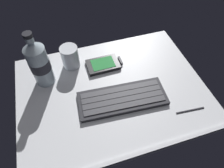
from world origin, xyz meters
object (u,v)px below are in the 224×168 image
at_px(juice_cup, 70,58).
at_px(water_bottle, 39,63).
at_px(stylus_pen, 190,110).
at_px(handheld_device, 105,64).
at_px(keyboard, 122,98).

height_order(juice_cup, water_bottle, water_bottle).
distance_m(juice_cup, stylus_pen, 0.45).
xyz_separation_m(handheld_device, juice_cup, (-0.12, 0.04, 0.03)).
bearing_deg(juice_cup, handheld_device, -18.71).
xyz_separation_m(juice_cup, water_bottle, (-0.10, -0.05, 0.05)).
height_order(handheld_device, stylus_pen, handheld_device).
xyz_separation_m(keyboard, water_bottle, (-0.23, 0.16, 0.08)).
height_order(keyboard, stylus_pen, keyboard).
height_order(juice_cup, stylus_pen, juice_cup).
relative_size(keyboard, water_bottle, 1.43).
bearing_deg(keyboard, water_bottle, 145.68).
relative_size(handheld_device, stylus_pen, 1.36).
bearing_deg(juice_cup, stylus_pen, -43.58).
xyz_separation_m(keyboard, juice_cup, (-0.13, 0.21, 0.03)).
bearing_deg(stylus_pen, water_bottle, 153.04).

